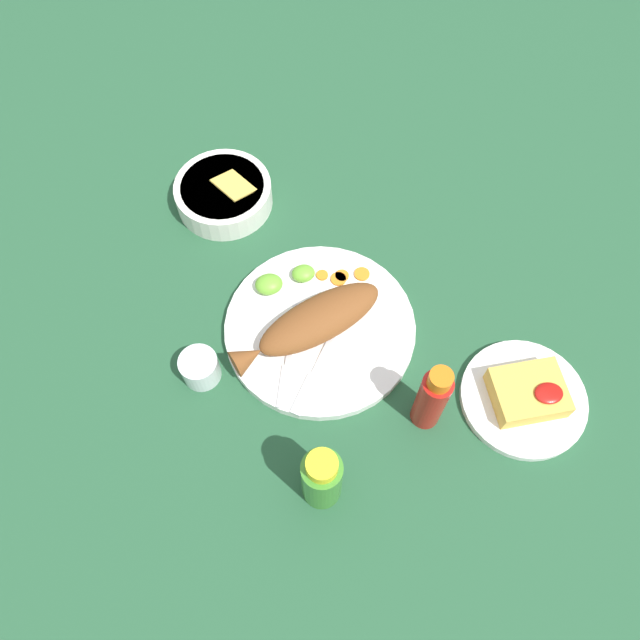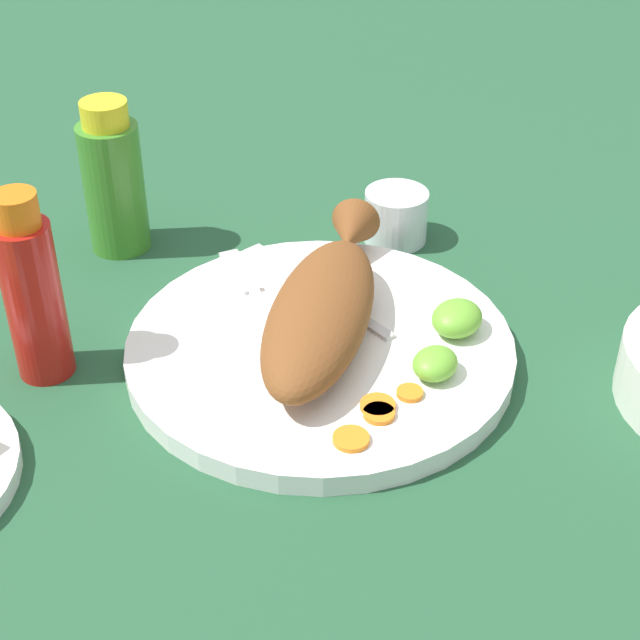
{
  "view_description": "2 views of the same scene",
  "coord_description": "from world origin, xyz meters",
  "px_view_note": "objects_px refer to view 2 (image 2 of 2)",
  "views": [
    {
      "loc": [
        -0.09,
        -0.46,
        0.93
      ],
      "look_at": [
        0.0,
        0.0,
        0.04
      ],
      "focal_mm": 35.0,
      "sensor_mm": 36.0,
      "label": 1
    },
    {
      "loc": [
        0.53,
        0.35,
        0.49
      ],
      "look_at": [
        0.0,
        0.0,
        0.04
      ],
      "focal_mm": 55.0,
      "sensor_mm": 36.0,
      "label": 2
    }
  ],
  "objects_px": {
    "main_plate": "(320,349)",
    "fried_fish": "(324,306)",
    "fork_near": "(257,297)",
    "salt_cup": "(396,219)",
    "fork_far": "(307,284)",
    "hot_sauce_bottle_red": "(33,293)",
    "hot_sauce_bottle_green": "(113,181)"
  },
  "relations": [
    {
      "from": "fried_fish",
      "to": "hot_sauce_bottle_red",
      "type": "bearing_deg",
      "value": -70.42
    },
    {
      "from": "main_plate",
      "to": "hot_sauce_bottle_red",
      "type": "xyz_separation_m",
      "value": [
        0.13,
        -0.18,
        0.07
      ]
    },
    {
      "from": "hot_sauce_bottle_green",
      "to": "fried_fish",
      "type": "bearing_deg",
      "value": 82.48
    },
    {
      "from": "fork_near",
      "to": "fork_far",
      "type": "bearing_deg",
      "value": -86.93
    },
    {
      "from": "fried_fish",
      "to": "fork_near",
      "type": "bearing_deg",
      "value": -117.51
    },
    {
      "from": "main_plate",
      "to": "salt_cup",
      "type": "bearing_deg",
      "value": -167.98
    },
    {
      "from": "fork_near",
      "to": "hot_sauce_bottle_green",
      "type": "bearing_deg",
      "value": 26.33
    },
    {
      "from": "hot_sauce_bottle_red",
      "to": "hot_sauce_bottle_green",
      "type": "height_order",
      "value": "hot_sauce_bottle_red"
    },
    {
      "from": "fork_far",
      "to": "hot_sauce_bottle_green",
      "type": "height_order",
      "value": "hot_sauce_bottle_green"
    },
    {
      "from": "fork_near",
      "to": "fried_fish",
      "type": "bearing_deg",
      "value": -152.7
    },
    {
      "from": "fork_far",
      "to": "salt_cup",
      "type": "relative_size",
      "value": 2.97
    },
    {
      "from": "fork_far",
      "to": "hot_sauce_bottle_red",
      "type": "xyz_separation_m",
      "value": [
        0.19,
        -0.12,
        0.05
      ]
    },
    {
      "from": "main_plate",
      "to": "fried_fish",
      "type": "relative_size",
      "value": 1.17
    },
    {
      "from": "fried_fish",
      "to": "fork_far",
      "type": "distance_m",
      "value": 0.07
    },
    {
      "from": "main_plate",
      "to": "fried_fish",
      "type": "height_order",
      "value": "fried_fish"
    },
    {
      "from": "fried_fish",
      "to": "hot_sauce_bottle_red",
      "type": "height_order",
      "value": "hot_sauce_bottle_red"
    },
    {
      "from": "fork_far",
      "to": "hot_sauce_bottle_red",
      "type": "height_order",
      "value": "hot_sauce_bottle_red"
    },
    {
      "from": "fried_fish",
      "to": "hot_sauce_bottle_green",
      "type": "relative_size",
      "value": 1.83
    },
    {
      "from": "main_plate",
      "to": "fork_near",
      "type": "height_order",
      "value": "fork_near"
    },
    {
      "from": "fork_near",
      "to": "salt_cup",
      "type": "height_order",
      "value": "salt_cup"
    },
    {
      "from": "main_plate",
      "to": "hot_sauce_bottle_red",
      "type": "distance_m",
      "value": 0.23
    },
    {
      "from": "main_plate",
      "to": "fork_near",
      "type": "relative_size",
      "value": 1.95
    },
    {
      "from": "fork_near",
      "to": "salt_cup",
      "type": "relative_size",
      "value": 2.63
    },
    {
      "from": "main_plate",
      "to": "hot_sauce_bottle_green",
      "type": "height_order",
      "value": "hot_sauce_bottle_green"
    },
    {
      "from": "main_plate",
      "to": "fork_far",
      "type": "height_order",
      "value": "fork_far"
    },
    {
      "from": "hot_sauce_bottle_red",
      "to": "fried_fish",
      "type": "bearing_deg",
      "value": 130.26
    },
    {
      "from": "fried_fish",
      "to": "hot_sauce_bottle_green",
      "type": "distance_m",
      "value": 0.26
    },
    {
      "from": "fried_fish",
      "to": "hot_sauce_bottle_green",
      "type": "bearing_deg",
      "value": -118.2
    },
    {
      "from": "fork_near",
      "to": "hot_sauce_bottle_red",
      "type": "relative_size",
      "value": 1.01
    },
    {
      "from": "fried_fish",
      "to": "salt_cup",
      "type": "height_order",
      "value": "fried_fish"
    },
    {
      "from": "main_plate",
      "to": "hot_sauce_bottle_red",
      "type": "relative_size",
      "value": 1.98
    },
    {
      "from": "fried_fish",
      "to": "salt_cup",
      "type": "xyz_separation_m",
      "value": [
        -0.19,
        -0.04,
        -0.02
      ]
    }
  ]
}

